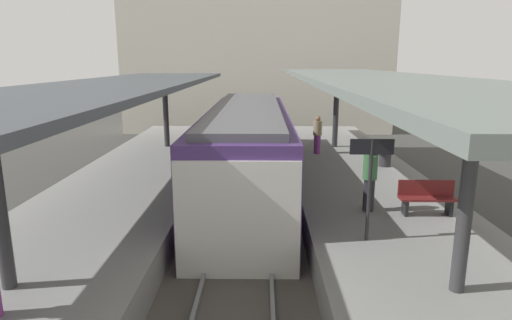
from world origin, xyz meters
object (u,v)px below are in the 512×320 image
(litter_bin, at_px, (385,155))
(passenger_mid_platform, at_px, (317,134))
(platform_bench, at_px, (427,196))
(passenger_far_end, at_px, (370,178))
(commuter_train, at_px, (247,152))
(platform_sign, at_px, (371,167))

(litter_bin, xyz_separation_m, passenger_mid_platform, (-2.21, 2.22, 0.41))
(platform_bench, distance_m, passenger_far_end, 1.48)
(commuter_train, bearing_deg, passenger_far_end, -50.67)
(platform_bench, height_order, passenger_mid_platform, passenger_mid_platform)
(passenger_mid_platform, xyz_separation_m, passenger_far_end, (0.44, -7.13, 0.07))
(commuter_train, xyz_separation_m, litter_bin, (5.03, 0.94, -0.33))
(platform_sign, height_order, passenger_far_end, platform_sign)
(platform_sign, distance_m, passenger_mid_platform, 9.03)
(platform_sign, bearing_deg, commuter_train, 115.47)
(platform_sign, xyz_separation_m, passenger_mid_platform, (0.04, 8.99, -0.81))
(commuter_train, relative_size, passenger_mid_platform, 7.80)
(commuter_train, relative_size, platform_sign, 5.54)
(platform_bench, height_order, litter_bin, platform_bench)
(passenger_mid_platform, bearing_deg, platform_bench, -75.97)
(commuter_train, xyz_separation_m, passenger_mid_platform, (2.82, 3.16, 0.08))
(platform_sign, height_order, litter_bin, platform_sign)
(passenger_far_end, bearing_deg, commuter_train, 129.33)
(commuter_train, bearing_deg, passenger_mid_platform, 48.25)
(passenger_far_end, bearing_deg, litter_bin, 70.10)
(platform_bench, height_order, platform_sign, platform_sign)
(passenger_mid_platform, distance_m, passenger_far_end, 7.14)
(passenger_mid_platform, relative_size, passenger_far_end, 0.93)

